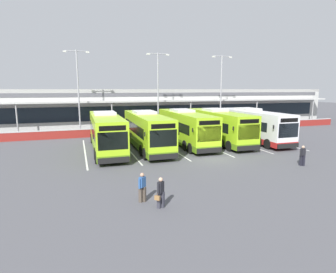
{
  "coord_description": "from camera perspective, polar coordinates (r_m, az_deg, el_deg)",
  "views": [
    {
      "loc": [
        -11.02,
        -21.21,
        5.99
      ],
      "look_at": [
        -3.01,
        3.0,
        1.6
      ],
      "focal_mm": 29.41,
      "sensor_mm": 36.0,
      "label": 1
    }
  ],
  "objects": [
    {
      "name": "bay_stripe_west",
      "position": [
        28.25,
        -8.29,
        -2.57
      ],
      "size": [
        0.14,
        13.0,
        0.01
      ],
      "primitive_type": "cube",
      "color": "silver",
      "rests_on": "ground"
    },
    {
      "name": "coach_bus_centre",
      "position": [
        30.35,
        3.55,
        1.79
      ],
      "size": [
        2.99,
        12.18,
        3.78
      ],
      "color": "#9ED11E",
      "rests_on": "ground"
    },
    {
      "name": "red_barrier_wall",
      "position": [
        37.76,
        -1.15,
        1.49
      ],
      "size": [
        60.0,
        0.4,
        1.1
      ],
      "color": "maroon",
      "rests_on": "ground"
    },
    {
      "name": "pedestrian_child",
      "position": [
        24.2,
        26.12,
        -3.45
      ],
      "size": [
        0.54,
        0.3,
        1.62
      ],
      "color": "black",
      "rests_on": "ground"
    },
    {
      "name": "coach_bus_left_centre",
      "position": [
        28.1,
        -4.47,
        1.13
      ],
      "size": [
        2.99,
        12.18,
        3.78
      ],
      "color": "#9ED11E",
      "rests_on": "ground"
    },
    {
      "name": "coach_bus_right_centre",
      "position": [
        31.88,
        10.39,
        2.03
      ],
      "size": [
        2.99,
        12.18,
        3.78
      ],
      "color": "#9ED11E",
      "rests_on": "ground"
    },
    {
      "name": "bay_stripe_mid_west",
      "position": [
        29.25,
        -0.16,
        -2.04
      ],
      "size": [
        0.14,
        13.0,
        0.01
      ],
      "primitive_type": "cube",
      "color": "silver",
      "rests_on": "ground"
    },
    {
      "name": "lamp_post_east",
      "position": [
        43.27,
        10.95,
        9.99
      ],
      "size": [
        3.24,
        0.28,
        11.0
      ],
      "color": "#9E9EA3",
      "rests_on": "ground"
    },
    {
      "name": "terminal_building",
      "position": [
        49.45,
        -5.43,
        6.27
      ],
      "size": [
        70.0,
        13.0,
        6.0
      ],
      "color": "#B7B7B2",
      "rests_on": "ground"
    },
    {
      "name": "pedestrian_with_handbag",
      "position": [
        14.2,
        -1.57,
        -11.42
      ],
      "size": [
        0.6,
        0.53,
        1.62
      ],
      "color": "#33333D",
      "rests_on": "ground"
    },
    {
      "name": "coach_bus_rightmost",
      "position": [
        33.79,
        16.97,
        2.2
      ],
      "size": [
        2.99,
        12.18,
        3.78
      ],
      "color": "silver",
      "rests_on": "ground"
    },
    {
      "name": "bay_stripe_centre",
      "position": [
        30.79,
        7.29,
        -1.52
      ],
      "size": [
        0.14,
        13.0,
        0.01
      ],
      "primitive_type": "cube",
      "color": "silver",
      "rests_on": "ground"
    },
    {
      "name": "ground_plane",
      "position": [
        24.64,
        8.89,
        -4.42
      ],
      "size": [
        200.0,
        200.0,
        0.0
      ],
      "primitive_type": "plane",
      "color": "#4C4C51"
    },
    {
      "name": "bay_stripe_east",
      "position": [
        35.2,
        19.73,
        -0.6
      ],
      "size": [
        0.14,
        13.0,
        0.01
      ],
      "primitive_type": "cube",
      "color": "silver",
      "rests_on": "ground"
    },
    {
      "name": "lamp_post_centre",
      "position": [
        39.56,
        -2.08,
        10.2
      ],
      "size": [
        3.24,
        0.28,
        11.0
      ],
      "color": "#9E9EA3",
      "rests_on": "ground"
    },
    {
      "name": "bay_stripe_mid_east",
      "position": [
        32.8,
        13.93,
        -1.04
      ],
      "size": [
        0.14,
        13.0,
        0.01
      ],
      "primitive_type": "cube",
      "color": "silver",
      "rests_on": "ground"
    },
    {
      "name": "pedestrian_in_dark_coat",
      "position": [
        14.98,
        -5.35,
        -10.25
      ],
      "size": [
        0.47,
        0.41,
        1.62
      ],
      "color": "#4C4238",
      "rests_on": "ground"
    },
    {
      "name": "lamp_post_west",
      "position": [
        38.61,
        -18.13,
        9.74
      ],
      "size": [
        3.24,
        0.28,
        11.0
      ],
      "color": "#9E9EA3",
      "rests_on": "ground"
    },
    {
      "name": "bay_stripe_far_west",
      "position": [
        27.86,
        -16.83,
        -3.06
      ],
      "size": [
        0.14,
        13.0,
        0.01
      ],
      "primitive_type": "cube",
      "color": "silver",
      "rests_on": "ground"
    },
    {
      "name": "coach_bus_leftmost",
      "position": [
        27.53,
        -12.7,
        0.75
      ],
      "size": [
        2.99,
        12.18,
        3.78
      ],
      "color": "#9ED11E",
      "rests_on": "ground"
    }
  ]
}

